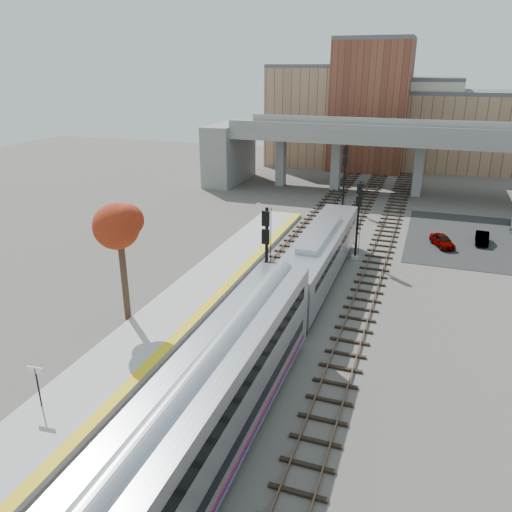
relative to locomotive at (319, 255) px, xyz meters
The scene contains 16 objects.
ground 12.76m from the locomotive, 94.57° to the right, with size 160.00×160.00×0.00m, color #47423D.
platform 15.14m from the locomotive, 123.39° to the right, with size 4.50×60.00×0.35m, color #9E9E99.
yellow_strip 14.17m from the locomotive, 116.90° to the right, with size 0.70×60.00×0.01m, color yellow.
tracks 2.20m from the locomotive, 166.62° to the right, with size 10.70×95.00×0.25m.
overpass 32.91m from the locomotive, 83.11° to the left, with size 54.00×12.00×9.50m.
buildings_far 54.34m from the locomotive, 89.72° to the left, with size 43.00×21.00×20.60m.
parking_lot 20.34m from the locomotive, 49.98° to the left, with size 14.00×18.00×0.04m, color black.
locomotive is the anchor object (origin of this frame).
coach 22.61m from the locomotive, 90.00° to the right, with size 3.03×25.00×5.00m.
signal_mast_near 7.67m from the locomotive, 106.33° to the right, with size 0.60×0.64×7.82m.
signal_mast_mid 6.49m from the locomotive, 71.70° to the left, with size 0.60×0.64×7.12m.
signal_mast_far 22.56m from the locomotive, 95.36° to the left, with size 0.60×0.64×7.76m.
station_sign 22.72m from the locomotive, 114.72° to the right, with size 0.90×0.12×2.27m.
tree 15.90m from the locomotive, 135.75° to the right, with size 3.60×3.60×8.99m.
car_a 15.38m from the locomotive, 52.00° to the left, with size 1.39×3.46×1.18m, color #99999E.
car_b 19.44m from the locomotive, 47.53° to the left, with size 1.17×3.36×1.11m, color #99999E.
Camera 1 is at (8.56, -24.07, 16.31)m, focal length 35.00 mm.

